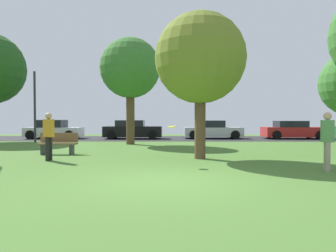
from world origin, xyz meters
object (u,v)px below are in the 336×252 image
parked_car_silver (212,130)px  parked_car_red (293,130)px  person_catcher (327,139)px  frisbee_disc (172,127)px  parked_car_white (54,130)px  person_thrower (49,134)px  parked_car_black (133,130)px  oak_tree_right (130,69)px  maple_tree_near (200,59)px  street_lamp_post (35,107)px  park_bench (58,143)px

parked_car_silver → parked_car_red: size_ratio=0.97×
person_catcher → parked_car_silver: person_catcher is taller
frisbee_disc → parked_car_white: (-8.95, 13.38, -0.60)m
person_thrower → parked_car_black: 12.27m
person_catcher → frisbee_disc: (-4.43, 1.04, 0.31)m
oak_tree_right → person_catcher: bearing=-53.3°
maple_tree_near → frisbee_disc: bearing=-121.6°
parked_car_black → frisbee_disc: bearing=-77.5°
parked_car_black → street_lamp_post: bearing=-148.6°
person_thrower → person_catcher: (8.81, -2.06, -0.02)m
person_catcher → street_lamp_post: size_ratio=0.37×
parked_car_black → parked_car_red: size_ratio=0.96×
oak_tree_right → parked_car_red: size_ratio=1.40×
parked_car_white → park_bench: (4.15, -10.32, -0.18)m
park_bench → oak_tree_right: bearing=-114.8°
parked_car_black → street_lamp_post: size_ratio=0.95×
maple_tree_near → street_lamp_post: bearing=140.8°
person_thrower → park_bench: size_ratio=1.07×
person_catcher → parked_car_black: person_catcher is taller
parked_car_silver → street_lamp_post: street_lamp_post is taller
person_thrower → frisbee_disc: size_ratio=4.53×
parked_car_white → parked_car_silver: size_ratio=0.94×
parked_car_white → parked_car_black: 6.02m
maple_tree_near → person_catcher: 5.18m
park_bench → street_lamp_post: street_lamp_post is taller
parked_car_red → frisbee_disc: bearing=-124.2°
oak_tree_right → frisbee_disc: (2.43, -8.18, -3.17)m
person_catcher → park_bench: bearing=-10.7°
person_thrower → park_bench: person_thrower is taller
parked_car_red → maple_tree_near: bearing=-124.5°
person_thrower → oak_tree_right: bearing=87.9°
maple_tree_near → person_catcher: (3.38, -2.75, -2.81)m
frisbee_disc → parked_car_black: size_ratio=0.09×
parked_car_black → parked_car_silver: size_ratio=0.99×
person_thrower → street_lamp_post: size_ratio=0.38×
frisbee_disc → parked_car_black: bearing=102.5°
maple_tree_near → park_bench: 6.84m
person_catcher → frisbee_disc: 4.56m
parked_car_white → park_bench: 11.12m
frisbee_disc → parked_car_black: (-2.93, 13.21, -0.60)m
maple_tree_near → parked_car_red: (8.01, 11.65, -3.12)m
frisbee_disc → street_lamp_post: size_ratio=0.08×
oak_tree_right → person_thrower: size_ratio=3.64×
person_thrower → parked_car_black: (1.45, 12.19, -0.31)m
oak_tree_right → park_bench: oak_tree_right is taller
park_bench → maple_tree_near: bearing=167.1°
person_thrower → parked_car_silver: person_thrower is taller
person_thrower → park_bench: bearing=114.8°
maple_tree_near → street_lamp_post: maple_tree_near is taller
maple_tree_near → parked_car_white: bearing=130.6°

